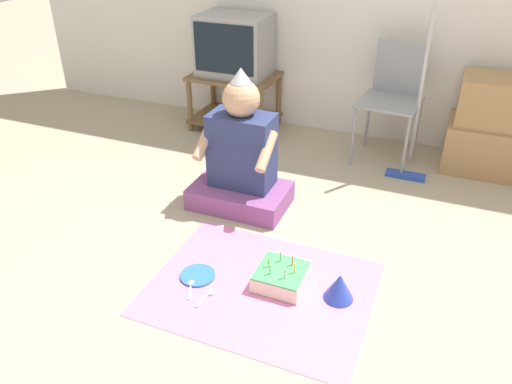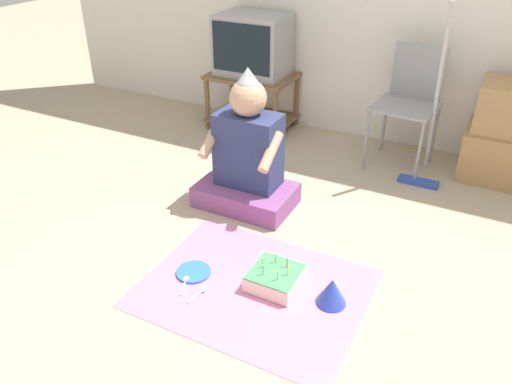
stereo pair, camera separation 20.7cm
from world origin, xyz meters
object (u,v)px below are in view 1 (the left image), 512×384
object	(u,v)px
cardboard_box_stack	(489,127)
dust_mop	(414,127)
party_hat_blue	(339,286)
birthday_cake	(281,276)
person_seated	(241,160)
tv	(234,45)
paper_plate	(198,275)
folding_chair	(394,93)

from	to	relation	value
cardboard_box_stack	dust_mop	distance (m)	0.58
party_hat_blue	birthday_cake	bearing A→B (deg)	-178.66
dust_mop	person_seated	size ratio (longest dim) A/B	1.37
tv	birthday_cake	world-z (taller)	tv
birthday_cake	party_hat_blue	world-z (taller)	birthday_cake
tv	cardboard_box_stack	xyz separation A→B (m)	(2.03, -0.03, -0.40)
paper_plate	tv	bearing A→B (deg)	108.48
person_seated	birthday_cake	xyz separation A→B (m)	(0.52, -0.67, -0.27)
tv	paper_plate	distance (m)	2.19
person_seated	dust_mop	bearing A→B (deg)	41.53
person_seated	paper_plate	bearing A→B (deg)	-83.80
tv	paper_plate	size ratio (longest dim) A/B	3.02
folding_chair	paper_plate	size ratio (longest dim) A/B	4.62
folding_chair	party_hat_blue	bearing A→B (deg)	-87.91
person_seated	party_hat_blue	distance (m)	1.09
tv	birthday_cake	bearing A→B (deg)	-59.50
cardboard_box_stack	dust_mop	bearing A→B (deg)	-148.67
party_hat_blue	dust_mop	bearing A→B (deg)	84.85
cardboard_box_stack	person_seated	xyz separation A→B (m)	(-1.46, -1.16, -0.00)
person_seated	paper_plate	distance (m)	0.85
dust_mop	party_hat_blue	world-z (taller)	dust_mop
birthday_cake	party_hat_blue	xyz separation A→B (m)	(0.31, 0.01, 0.03)
tv	folding_chair	distance (m)	1.35
folding_chair	dust_mop	world-z (taller)	dust_mop
birthday_cake	tv	bearing A→B (deg)	120.50
dust_mop	party_hat_blue	distance (m)	1.55
folding_chair	paper_plate	distance (m)	2.05
tv	birthday_cake	distance (m)	2.25
birthday_cake	folding_chair	bearing A→B (deg)	82.11
birthday_cake	paper_plate	world-z (taller)	birthday_cake
folding_chair	dust_mop	bearing A→B (deg)	-48.90
tv	paper_plate	world-z (taller)	tv
folding_chair	person_seated	distance (m)	1.34
cardboard_box_stack	birthday_cake	distance (m)	2.08
dust_mop	paper_plate	world-z (taller)	dust_mop
cardboard_box_stack	birthday_cake	world-z (taller)	cardboard_box_stack
folding_chair	birthday_cake	size ratio (longest dim) A/B	3.42
folding_chair	party_hat_blue	world-z (taller)	folding_chair
person_seated	party_hat_blue	size ratio (longest dim) A/B	5.90
folding_chair	person_seated	bearing A→B (deg)	-125.15
dust_mop	party_hat_blue	xyz separation A→B (m)	(-0.14, -1.52, -0.29)
birthday_cake	person_seated	bearing A→B (deg)	127.70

